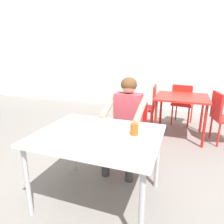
# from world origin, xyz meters

# --- Properties ---
(ground_plane) EXTENTS (12.00, 12.00, 0.05)m
(ground_plane) POSITION_xyz_m (0.00, 0.00, -0.03)
(ground_plane) COLOR slate
(back_wall) EXTENTS (12.00, 0.12, 3.40)m
(back_wall) POSITION_xyz_m (0.00, 3.89, 1.70)
(back_wall) COLOR white
(back_wall) RESTS_ON ground
(table_foreground) EXTENTS (1.16, 0.94, 0.73)m
(table_foreground) POSITION_xyz_m (0.10, 0.06, 0.67)
(table_foreground) COLOR silver
(table_foreground) RESTS_ON ground
(thali_tray) EXTENTS (0.29, 0.29, 0.03)m
(thali_tray) POSITION_xyz_m (0.13, -0.00, 0.74)
(thali_tray) COLOR #B7BABF
(thali_tray) RESTS_ON table_foreground
(drinking_cup) EXTENTS (0.08, 0.08, 0.11)m
(drinking_cup) POSITION_xyz_m (0.43, 0.15, 0.79)
(drinking_cup) COLOR #D84C19
(drinking_cup) RESTS_ON table_foreground
(chair_foreground) EXTENTS (0.44, 0.42, 0.81)m
(chair_foreground) POSITION_xyz_m (0.17, 1.00, 0.48)
(chair_foreground) COLOR red
(chair_foreground) RESTS_ON ground
(diner_foreground) EXTENTS (0.50, 0.56, 1.17)m
(diner_foreground) POSITION_xyz_m (0.16, 0.78, 0.70)
(diner_foreground) COLOR #3B3B3B
(diner_foreground) RESTS_ON ground
(table_background_red) EXTENTS (0.88, 0.84, 0.74)m
(table_background_red) POSITION_xyz_m (0.79, 2.08, 0.65)
(table_background_red) COLOR red
(table_background_red) RESTS_ON ground
(chair_red_left) EXTENTS (0.45, 0.44, 0.88)m
(chair_red_left) POSITION_xyz_m (0.20, 2.14, 0.52)
(chair_red_left) COLOR red
(chair_red_left) RESTS_ON ground
(chair_red_right) EXTENTS (0.50, 0.52, 0.85)m
(chair_red_right) POSITION_xyz_m (1.44, 2.03, 0.49)
(chair_red_right) COLOR red
(chair_red_right) RESTS_ON ground
(chair_red_far) EXTENTS (0.48, 0.50, 0.85)m
(chair_red_far) POSITION_xyz_m (0.80, 2.72, 0.50)
(chair_red_far) COLOR red
(chair_red_far) RESTS_ON ground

